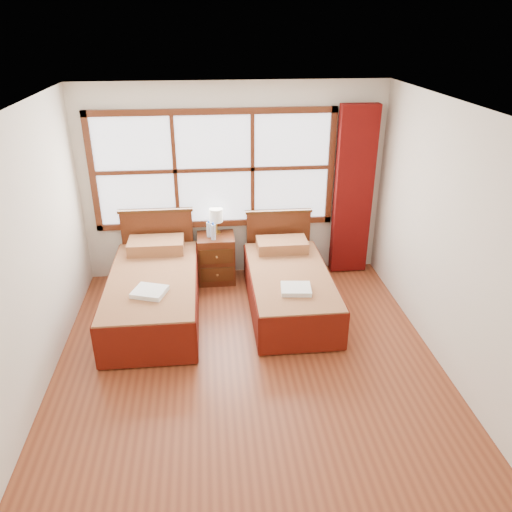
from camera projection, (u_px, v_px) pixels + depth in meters
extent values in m
plane|color=brown|center=(249.00, 369.00, 5.15)|extent=(4.50, 4.50, 0.00)
plane|color=white|center=(247.00, 111.00, 4.03)|extent=(4.50, 4.50, 0.00)
plane|color=silver|center=(233.00, 183.00, 6.61)|extent=(4.00, 0.00, 4.00)
plane|color=silver|center=(23.00, 266.00, 4.41)|extent=(0.00, 4.50, 4.50)
plane|color=silver|center=(456.00, 247.00, 4.77)|extent=(0.00, 4.50, 4.50)
cube|color=white|center=(214.00, 170.00, 6.47)|extent=(3.00, 0.02, 1.40)
cube|color=#522412|center=(216.00, 223.00, 6.77)|extent=(3.16, 0.06, 0.08)
cube|color=#522412|center=(212.00, 111.00, 6.13)|extent=(3.16, 0.06, 0.08)
cube|color=#522412|center=(92.00, 173.00, 6.31)|extent=(0.08, 0.06, 1.56)
cube|color=#522412|center=(331.00, 167.00, 6.59)|extent=(0.08, 0.06, 1.56)
cube|color=#522412|center=(175.00, 171.00, 6.41)|extent=(0.05, 0.05, 1.40)
cube|color=#522412|center=(252.00, 169.00, 6.50)|extent=(0.05, 0.05, 1.40)
cube|color=#522412|center=(214.00, 170.00, 6.45)|extent=(3.00, 0.05, 0.05)
cube|color=#610B09|center=(353.00, 192.00, 6.69)|extent=(0.50, 0.16, 2.30)
cube|color=#43230E|center=(155.00, 306.00, 6.01)|extent=(0.90, 1.81, 0.30)
cube|color=maroon|center=(153.00, 286.00, 5.89)|extent=(1.01, 2.01, 0.25)
cube|color=#5E1409|center=(111.00, 299.00, 5.91)|extent=(0.03, 2.01, 0.50)
cube|color=#5E1409|center=(197.00, 295.00, 6.00)|extent=(0.03, 2.01, 0.50)
cube|color=#5E1409|center=(146.00, 346.00, 5.06)|extent=(1.01, 0.03, 0.50)
cube|color=maroon|center=(156.00, 245.00, 6.45)|extent=(0.71, 0.41, 0.16)
cube|color=#522412|center=(159.00, 245.00, 6.76)|extent=(0.94, 0.06, 0.98)
cube|color=#43230E|center=(155.00, 211.00, 6.55)|extent=(0.98, 0.08, 0.04)
cube|color=#43230E|center=(289.00, 299.00, 6.16)|extent=(0.84, 1.68, 0.27)
cube|color=maroon|center=(290.00, 282.00, 6.05)|extent=(0.94, 1.86, 0.23)
cube|color=#5E1409|center=(251.00, 293.00, 6.07)|extent=(0.03, 1.86, 0.46)
cube|color=#5E1409|center=(327.00, 289.00, 6.15)|extent=(0.03, 1.86, 0.46)
cube|color=#5E1409|center=(304.00, 334.00, 5.28)|extent=(0.94, 0.03, 0.46)
cube|color=maroon|center=(282.00, 245.00, 6.58)|extent=(0.66, 0.38, 0.15)
cube|color=#522412|center=(278.00, 243.00, 6.93)|extent=(0.88, 0.06, 0.91)
cube|color=#43230E|center=(279.00, 211.00, 6.73)|extent=(0.91, 0.08, 0.04)
cube|color=#522412|center=(216.00, 258.00, 6.78)|extent=(0.49, 0.44, 0.66)
cube|color=#43230E|center=(217.00, 274.00, 6.63)|extent=(0.43, 0.02, 0.20)
cube|color=#43230E|center=(217.00, 257.00, 6.52)|extent=(0.43, 0.02, 0.20)
sphere|color=#AE783A|center=(217.00, 275.00, 6.61)|extent=(0.03, 0.03, 0.03)
sphere|color=#AE783A|center=(217.00, 257.00, 6.50)|extent=(0.03, 0.03, 0.03)
cube|color=white|center=(150.00, 292.00, 5.47)|extent=(0.42, 0.40, 0.05)
cube|color=white|center=(296.00, 289.00, 5.60)|extent=(0.36, 0.32, 0.05)
cylinder|color=gold|center=(217.00, 232.00, 6.72)|extent=(0.11, 0.11, 0.02)
cylinder|color=gold|center=(216.00, 227.00, 6.69)|extent=(0.02, 0.02, 0.15)
cylinder|color=white|center=(216.00, 215.00, 6.62)|extent=(0.18, 0.18, 0.18)
cylinder|color=silver|center=(209.00, 230.00, 6.57)|extent=(0.06, 0.06, 0.20)
cylinder|color=blue|center=(208.00, 222.00, 6.53)|extent=(0.03, 0.03, 0.03)
cylinder|color=silver|center=(213.00, 232.00, 6.49)|extent=(0.06, 0.06, 0.21)
cylinder|color=blue|center=(213.00, 224.00, 6.44)|extent=(0.03, 0.03, 0.03)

